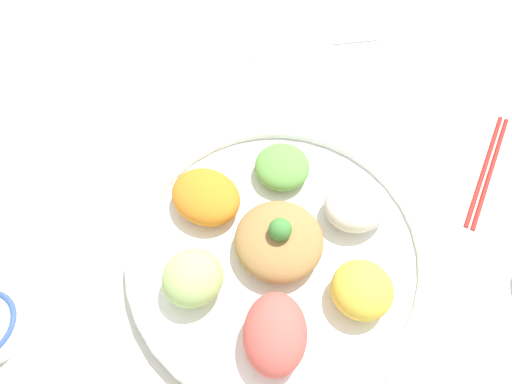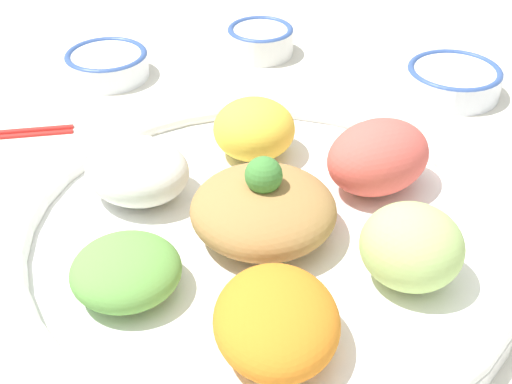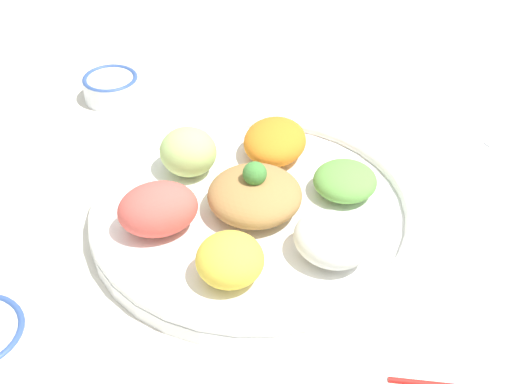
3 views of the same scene
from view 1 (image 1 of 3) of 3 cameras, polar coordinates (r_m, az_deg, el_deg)
name	(u,v)px [view 1 (image 1 of 3)]	position (r m, az deg, el deg)	size (l,w,h in m)	color
ground_plane	(291,265)	(0.61, 4.64, -9.71)	(2.40, 2.40, 0.00)	silver
salad_platter	(278,247)	(0.59, 2.93, -7.36)	(0.42, 0.42, 0.09)	white
chopsticks_pair_near	(488,169)	(0.77, 28.58, 2.76)	(0.24, 0.03, 0.01)	red
serving_spoon_main	(335,42)	(0.89, 10.47, 19.11)	(0.09, 0.12, 0.01)	silver
serving_spoon_extra	(252,62)	(0.84, -0.56, 16.99)	(0.12, 0.10, 0.01)	silver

